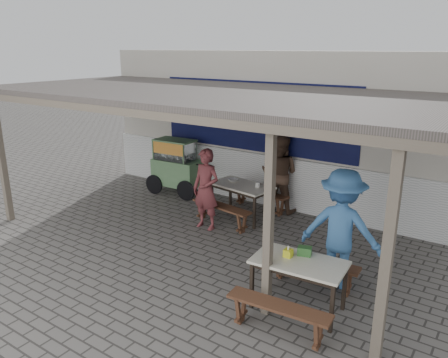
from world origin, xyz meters
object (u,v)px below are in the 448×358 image
object	(u,v)px
patron_wall_side	(279,174)
condiment_jar	(258,185)
patron_right_table	(341,229)
tissue_box	(288,253)
bench_left_wall	(260,196)
bench_right_wall	(314,267)
bench_right_street	(278,312)
bench_left_street	(221,210)
patron_street_side	(206,189)
condiment_bowl	(233,180)
donation_box	(305,251)
table_left	(242,188)
table_right	(299,266)
vendor_cart	(176,165)

from	to	relation	value
patron_wall_side	condiment_jar	size ratio (longest dim) A/B	17.00
patron_right_table	tissue_box	xyz separation A→B (m)	(-0.41, -0.94, -0.13)
patron_wall_side	condiment_jar	xyz separation A→B (m)	(-0.11, -0.76, -0.07)
bench_left_wall	bench_right_wall	distance (m)	3.39
condiment_jar	bench_right_street	bearing A→B (deg)	-55.79
bench_right_street	bench_right_wall	distance (m)	1.39
bench_left_street	patron_street_side	xyz separation A→B (m)	(-0.20, -0.25, 0.49)
bench_right_street	condiment_bowl	bearing A→B (deg)	126.37
donation_box	table_left	bearing A→B (deg)	137.36
bench_left_wall	donation_box	size ratio (longest dim) A/B	7.65
table_left	donation_box	world-z (taller)	donation_box
table_right	bench_right_wall	world-z (taller)	table_right
table_left	patron_wall_side	size ratio (longest dim) A/B	0.82
vendor_cart	patron_right_table	distance (m)	5.35
condiment_jar	patron_right_table	bearing A→B (deg)	-33.61
patron_wall_side	condiment_jar	bearing A→B (deg)	71.58
bench_left_street	patron_wall_side	distance (m)	1.65
table_right	condiment_bowl	size ratio (longest dim) A/B	5.92
donation_box	vendor_cart	bearing A→B (deg)	149.78
bench_left_street	patron_right_table	world-z (taller)	patron_right_table
table_left	tissue_box	world-z (taller)	tissue_box
patron_wall_side	table_right	bearing A→B (deg)	111.47
condiment_jar	patron_street_side	bearing A→B (deg)	-125.00
table_left	condiment_jar	world-z (taller)	condiment_jar
table_right	vendor_cart	xyz separation A→B (m)	(-4.74, 2.95, 0.09)
vendor_cart	condiment_jar	xyz separation A→B (m)	(2.59, -0.40, 0.05)
bench_right_street	vendor_cart	bearing A→B (deg)	138.30
vendor_cart	condiment_bowl	size ratio (longest dim) A/B	7.74
patron_wall_side	patron_street_side	bearing A→B (deg)	55.57
patron_right_table	donation_box	world-z (taller)	patron_right_table
patron_right_table	condiment_jar	xyz separation A→B (m)	(-2.38, 1.58, -0.14)
bench_right_wall	donation_box	distance (m)	0.69
bench_right_street	patron_right_table	bearing A→B (deg)	79.62
bench_left_wall	condiment_bowl	size ratio (longest dim) A/B	6.53
bench_left_street	bench_right_wall	bearing A→B (deg)	-15.92
donation_box	bench_right_street	bearing A→B (deg)	-85.54
vendor_cart	patron_right_table	world-z (taller)	patron_right_table
bench_left_street	condiment_jar	size ratio (longest dim) A/B	14.22
table_left	bench_right_street	xyz separation A→B (m)	(2.57, -3.19, -0.34)
bench_left_street	donation_box	bearing A→B (deg)	-24.02
patron_right_table	condiment_bowl	xyz separation A→B (m)	(-3.03, 1.64, -0.16)
vendor_cart	tissue_box	bearing A→B (deg)	-36.61
donation_box	patron_wall_side	bearing A→B (deg)	123.04
bench_right_street	bench_right_wall	size ratio (longest dim) A/B	1.00
bench_right_wall	patron_street_side	world-z (taller)	patron_street_side
bench_left_wall	bench_right_wall	size ratio (longest dim) A/B	1.05
bench_right_wall	condiment_jar	distance (m)	2.84
table_right	tissue_box	world-z (taller)	tissue_box
bench_right_street	patron_street_side	world-z (taller)	patron_street_side
table_right	patron_wall_side	world-z (taller)	patron_wall_side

